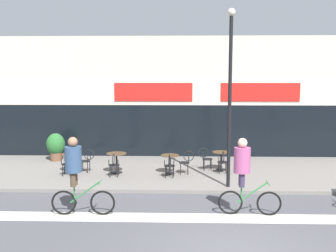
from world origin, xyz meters
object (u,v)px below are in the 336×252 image
at_px(bistro_table_0, 71,159).
at_px(bistro_table_2, 170,160).
at_px(cyclist_2, 76,170).
at_px(bistro_table_1, 117,159).
at_px(planter_pot, 56,146).
at_px(bistro_table_3, 221,157).
at_px(cafe_chair_0_near, 67,162).
at_px(cafe_chair_1_near, 114,163).
at_px(cafe_chair_3_near, 223,161).
at_px(cafe_chair_2_near, 169,164).
at_px(lamp_post, 230,87).
at_px(cafe_chair_0_side, 87,159).
at_px(cafe_chair_2_side, 186,161).
at_px(cafe_chair_3_side, 206,157).
at_px(cyclist_0, 244,170).

distance_m(bistro_table_0, bistro_table_2, 3.88).
relative_size(bistro_table_0, cyclist_2, 0.34).
bearing_deg(bistro_table_1, planter_pot, 144.82).
bearing_deg(bistro_table_3, cafe_chair_0_near, -169.12).
relative_size(cafe_chair_1_near, cafe_chair_3_near, 1.00).
distance_m(bistro_table_3, cyclist_2, 6.73).
distance_m(cafe_chair_2_near, lamp_post, 3.67).
height_order(cafe_chair_0_side, planter_pot, planter_pot).
bearing_deg(cafe_chair_3_near, cafe_chair_0_side, 87.53).
bearing_deg(bistro_table_0, bistro_table_3, 4.94).
distance_m(cafe_chair_0_near, cafe_chair_2_side, 4.52).
xyz_separation_m(cafe_chair_1_near, cafe_chair_3_side, (3.48, 1.24, 0.00)).
bearing_deg(planter_pot, cafe_chair_3_near, -16.81).
bearing_deg(bistro_table_1, cafe_chair_0_near, -163.85).
bearing_deg(planter_pot, bistro_table_0, -58.71).
xyz_separation_m(bistro_table_2, cafe_chair_3_near, (2.04, 0.05, -0.00)).
bearing_deg(cyclist_2, cafe_chair_0_near, 108.81).
relative_size(cafe_chair_3_near, cyclist_2, 0.41).
bearing_deg(lamp_post, cafe_chair_0_side, 160.30).
bearing_deg(cafe_chair_0_side, planter_pot, -42.88).
bearing_deg(cyclist_2, bistro_table_2, 58.50).
relative_size(cafe_chair_2_near, cyclist_0, 0.41).
height_order(cafe_chair_1_near, cyclist_2, cyclist_2).
distance_m(cafe_chair_3_side, lamp_post, 3.78).
bearing_deg(cafe_chair_3_side, cafe_chair_2_near, -140.09).
relative_size(bistro_table_3, planter_pot, 0.60).
relative_size(bistro_table_3, cyclist_2, 0.33).
relative_size(lamp_post, cyclist_2, 2.68).
relative_size(planter_pot, lamp_post, 0.21).
xyz_separation_m(bistro_table_1, cafe_chair_0_near, (-1.80, -0.52, -0.04)).
bearing_deg(planter_pot, cafe_chair_2_near, -28.98).
distance_m(planter_pot, cyclist_2, 7.00).
relative_size(bistro_table_2, cafe_chair_2_side, 0.81).
bearing_deg(cafe_chair_3_near, cafe_chair_2_side, 90.65).
bearing_deg(lamp_post, cafe_chair_2_side, 128.84).
xyz_separation_m(bistro_table_2, cyclist_0, (2.15, -4.12, 0.64)).
distance_m(bistro_table_0, cafe_chair_3_side, 5.31).
distance_m(bistro_table_0, cafe_chair_2_side, 4.51).
distance_m(bistro_table_3, cafe_chair_0_side, 5.31).
height_order(cyclist_0, cyclist_2, cyclist_2).
relative_size(bistro_table_1, cyclist_2, 0.35).
relative_size(bistro_table_1, cafe_chair_3_near, 0.86).
bearing_deg(cafe_chair_2_side, bistro_table_2, 0.39).
relative_size(cafe_chair_0_near, lamp_post, 0.15).
distance_m(bistro_table_2, cafe_chair_1_near, 2.15).
xyz_separation_m(cafe_chair_0_side, cafe_chair_3_near, (5.29, -0.11, 0.00)).
xyz_separation_m(cafe_chair_1_near, cafe_chair_2_near, (2.07, -0.06, 0.00)).
distance_m(bistro_table_0, cafe_chair_1_near, 1.95).
bearing_deg(cyclist_0, cafe_chair_2_side, 113.47).
bearing_deg(cafe_chair_1_near, cafe_chair_2_side, -78.75).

